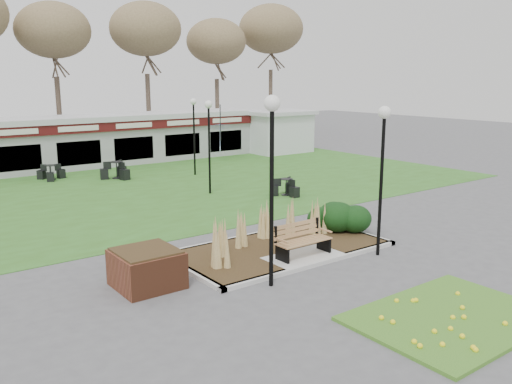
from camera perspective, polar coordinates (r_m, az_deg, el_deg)
ground at (r=15.39m, az=5.39°, el=-7.30°), size 100.00×100.00×0.00m
lawn at (r=25.26m, az=-13.14°, el=0.15°), size 34.00×16.00×0.02m
flower_bed at (r=12.59m, az=19.88°, el=-12.17°), size 4.20×3.00×0.16m
planting_bed at (r=17.05m, az=5.56°, el=-4.07°), size 6.75×3.40×1.27m
park_bench at (r=15.38m, az=4.81°, el=-4.99°), size 1.70×0.66×0.93m
brick_planter at (r=13.70m, az=-11.43°, el=-7.85°), size 1.50×1.50×0.95m
food_pavilion at (r=32.41m, az=-18.99°, el=5.01°), size 24.60×3.40×2.90m
service_hut at (r=37.16m, az=2.31°, el=6.44°), size 4.40×3.40×2.83m
tree_backdrop at (r=40.08m, az=-23.40°, el=15.80°), size 47.24×5.24×10.36m
lamp_post_near_left at (r=15.57m, az=13.21°, el=4.53°), size 0.36×0.36×4.30m
lamp_post_near_right at (r=12.78m, az=1.68°, el=4.51°), size 0.39×0.39×4.68m
lamp_post_mid_right at (r=23.62m, az=-4.98°, el=6.91°), size 0.34×0.34×4.09m
lamp_post_far_right at (r=28.35m, az=-6.57°, el=7.59°), size 0.33×0.33×4.00m
bistro_set_b at (r=29.03m, az=-20.77°, el=1.71°), size 1.31×1.36×0.74m
bistro_set_c at (r=23.59m, az=3.20°, el=0.25°), size 1.38×1.22×0.73m
bistro_set_d at (r=28.34m, az=-14.43°, el=1.97°), size 1.57×1.56×0.86m
patio_umbrella at (r=32.89m, az=-3.76°, el=5.77°), size 1.96×2.00×2.35m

